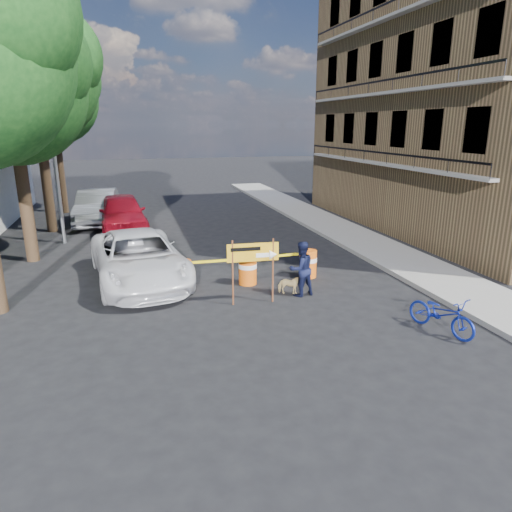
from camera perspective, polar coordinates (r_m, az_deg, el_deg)
ground at (r=12.24m, az=1.02°, el=-7.14°), size 120.00×120.00×0.00m
sidewalk_east at (r=19.83m, az=13.28°, el=1.78°), size 2.40×40.00×0.15m
apartment_building at (r=24.22m, az=24.53°, el=17.48°), size 8.00×16.00×12.00m
tree_mid_a at (r=18.15m, az=-28.25°, el=18.00°), size 5.25×5.00×8.68m
tree_mid_b at (r=23.11m, az=-25.88°, el=19.25°), size 5.67×5.40×9.62m
tree_far at (r=28.02m, az=-24.05°, el=17.60°), size 5.04×4.80×8.84m
streetlamp at (r=20.45m, az=-23.96°, el=13.48°), size 1.25×0.18×8.00m
barrel_far_left at (r=13.89m, az=-15.92°, el=-2.83°), size 0.58×0.58×0.90m
barrel_mid_left at (r=13.99m, az=-9.17°, el=-2.27°), size 0.58×0.58×0.90m
barrel_mid_right at (r=14.26m, az=-1.05°, el=-1.71°), size 0.58×0.58×0.90m
barrel_far_right at (r=15.02m, az=6.52°, el=-0.88°), size 0.58×0.58×0.90m
detour_sign at (r=12.47m, az=0.46°, el=-0.10°), size 1.44×0.28×1.85m
pedestrian at (r=13.27m, az=5.66°, el=-1.60°), size 0.90×0.77×1.63m
bicycle at (r=11.73m, az=22.39°, el=-4.77°), size 0.88×1.09×1.79m
dog at (r=13.49m, az=4.19°, el=-3.65°), size 0.74×0.55×0.57m
suv_white at (r=14.83m, az=-14.43°, el=-0.26°), size 3.26×5.91×1.57m
sedan_red at (r=22.38m, az=-16.40°, el=5.21°), size 2.42×5.18×1.72m
sedan_silver at (r=24.50m, az=-19.24°, el=5.82°), size 2.10×5.22×1.69m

